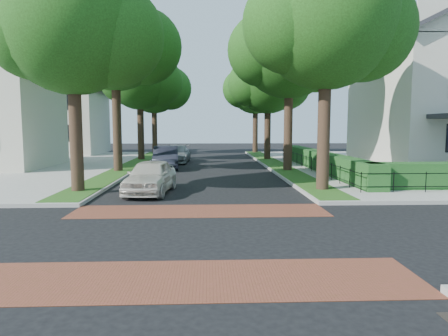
{
  "coord_description": "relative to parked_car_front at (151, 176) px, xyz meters",
  "views": [
    {
      "loc": [
        0.29,
        -10.8,
        3.01
      ],
      "look_at": [
        0.83,
        2.63,
        1.6
      ],
      "focal_mm": 32.0,
      "sensor_mm": 36.0,
      "label": 1
    }
  ],
  "objects": [
    {
      "name": "tree_left_near",
      "position": [
        -3.1,
        0.1,
        6.5
      ],
      "size": [
        7.5,
        6.45,
        10.2
      ],
      "color": "black",
      "rests_on": "sidewalk_nw"
    },
    {
      "name": "grass_strip_ne",
      "position": [
        7.7,
        11.97,
        -0.6
      ],
      "size": [
        1.6,
        29.8,
        0.02
      ],
      "primitive_type": "cube",
      "color": "#1B4513",
      "rests_on": "sidewalk_ne"
    },
    {
      "name": "ground",
      "position": [
        2.3,
        -7.13,
        -0.76
      ],
      "size": [
        120.0,
        120.0,
        0.0
      ],
      "primitive_type": "plane",
      "color": "black",
      "rests_on": "ground"
    },
    {
      "name": "fence_main_road",
      "position": [
        9.2,
        7.87,
        -0.16
      ],
      "size": [
        0.06,
        18.0,
        0.9
      ],
      "primitive_type": null,
      "color": "black",
      "rests_on": "sidewalk_ne"
    },
    {
      "name": "house_left_far",
      "position": [
        -13.19,
        24.87,
        4.28
      ],
      "size": [
        10.0,
        9.0,
        10.14
      ],
      "color": "beige",
      "rests_on": "sidewalk_nw"
    },
    {
      "name": "crosswalk_near",
      "position": [
        2.3,
        -10.33,
        -0.76
      ],
      "size": [
        9.0,
        2.2,
        0.01
      ],
      "primitive_type": "cube",
      "color": "brown",
      "rests_on": "ground"
    },
    {
      "name": "tree_right_near",
      "position": [
        7.9,
        0.11,
        6.86
      ],
      "size": [
        7.75,
        6.67,
        10.66
      ],
      "color": "black",
      "rests_on": "sidewalk_ne"
    },
    {
      "name": "tree_left_mid",
      "position": [
        -3.09,
        8.11,
        7.58
      ],
      "size": [
        8.0,
        6.88,
        11.48
      ],
      "color": "black",
      "rests_on": "sidewalk_nw"
    },
    {
      "name": "crosswalk_far",
      "position": [
        2.3,
        -3.93,
        -0.76
      ],
      "size": [
        9.0,
        2.2,
        0.01
      ],
      "primitive_type": "cube",
      "color": "brown",
      "rests_on": "ground"
    },
    {
      "name": "tree_right_far",
      "position": [
        7.9,
        17.09,
        6.14
      ],
      "size": [
        7.25,
        6.23,
        9.74
      ],
      "color": "black",
      "rests_on": "sidewalk_ne"
    },
    {
      "name": "parked_car_rear",
      "position": [
        0.0,
        15.2,
        -0.04
      ],
      "size": [
        2.25,
        5.07,
        1.44
      ],
      "primitive_type": "imported",
      "rotation": [
        0.0,
        0.0,
        -0.05
      ],
      "color": "gray",
      "rests_on": "ground"
    },
    {
      "name": "parked_car_front",
      "position": [
        0.0,
        0.0,
        0.0
      ],
      "size": [
        2.22,
        4.63,
        1.53
      ],
      "primitive_type": "imported",
      "rotation": [
        0.0,
        0.0,
        -0.09
      ],
      "color": "beige",
      "rests_on": "ground"
    },
    {
      "name": "grass_strip_nw",
      "position": [
        -3.1,
        11.97,
        -0.6
      ],
      "size": [
        1.6,
        29.8,
        0.02
      ],
      "primitive_type": "cube",
      "color": "#1B4513",
      "rests_on": "sidewalk_nw"
    },
    {
      "name": "tree_left_back",
      "position": [
        -3.1,
        26.11,
        6.65
      ],
      "size": [
        7.75,
        6.66,
        10.44
      ],
      "color": "black",
      "rests_on": "sidewalk_nw"
    },
    {
      "name": "tree_left_far",
      "position": [
        -3.1,
        17.09,
        6.36
      ],
      "size": [
        7.0,
        6.02,
        9.86
      ],
      "color": "black",
      "rests_on": "sidewalk_nw"
    },
    {
      "name": "tree_right_mid",
      "position": [
        7.91,
        8.12,
        7.23
      ],
      "size": [
        8.25,
        7.09,
        11.22
      ],
      "color": "black",
      "rests_on": "sidewalk_ne"
    },
    {
      "name": "hedge_main_road",
      "position": [
        10.0,
        7.87,
        -0.01
      ],
      "size": [
        1.0,
        18.0,
        1.2
      ],
      "primitive_type": "cube",
      "color": "#17421A",
      "rests_on": "sidewalk_ne"
    },
    {
      "name": "tree_right_back",
      "position": [
        7.9,
        26.1,
        6.5
      ],
      "size": [
        7.5,
        6.45,
        10.2
      ],
      "color": "black",
      "rests_on": "sidewalk_ne"
    },
    {
      "name": "parked_car_middle",
      "position": [
        -0.39,
        10.39,
        0.04
      ],
      "size": [
        2.11,
        5.0,
        1.61
      ],
      "primitive_type": "imported",
      "rotation": [
        0.0,
        0.0,
        0.09
      ],
      "color": "black",
      "rests_on": "ground"
    }
  ]
}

